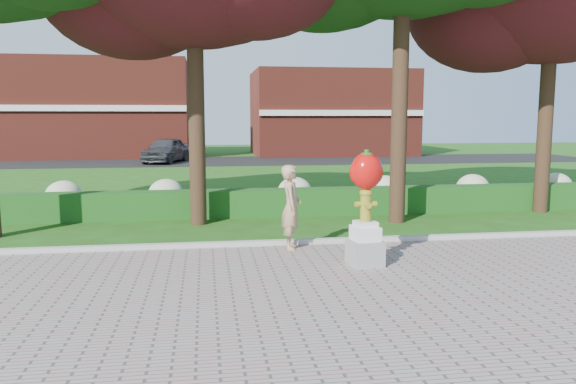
% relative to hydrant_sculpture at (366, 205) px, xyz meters
% --- Properties ---
extents(ground, '(100.00, 100.00, 0.00)m').
position_rel_hydrant_sculpture_xyz_m(ground, '(-1.29, -1.04, -1.24)').
color(ground, '#224912').
rests_on(ground, ground).
extents(curb, '(40.00, 0.18, 0.15)m').
position_rel_hydrant_sculpture_xyz_m(curb, '(-1.29, 1.96, -1.17)').
color(curb, '#ADADA5').
rests_on(curb, ground).
extents(lawn_hedge, '(24.00, 0.70, 0.80)m').
position_rel_hydrant_sculpture_xyz_m(lawn_hedge, '(-1.29, 5.96, -0.84)').
color(lawn_hedge, '#143F12').
rests_on(lawn_hedge, ground).
extents(hydrangea_row, '(20.10, 1.10, 0.99)m').
position_rel_hydrant_sculpture_xyz_m(hydrangea_row, '(-0.71, 6.96, -0.69)').
color(hydrangea_row, '#BCBB8F').
rests_on(hydrangea_row, ground).
extents(street, '(50.00, 8.00, 0.02)m').
position_rel_hydrant_sculpture_xyz_m(street, '(-1.29, 26.96, -1.23)').
color(street, black).
rests_on(street, ground).
extents(building_left, '(14.00, 8.00, 7.00)m').
position_rel_hydrant_sculpture_xyz_m(building_left, '(-11.29, 32.96, 2.26)').
color(building_left, maroon).
rests_on(building_left, ground).
extents(building_right, '(12.00, 8.00, 6.40)m').
position_rel_hydrant_sculpture_xyz_m(building_right, '(6.71, 32.96, 1.96)').
color(building_right, maroon).
rests_on(building_right, ground).
extents(hydrant_sculpture, '(0.68, 0.68, 2.27)m').
position_rel_hydrant_sculpture_xyz_m(hydrant_sculpture, '(0.00, 0.00, 0.00)').
color(hydrant_sculpture, gray).
rests_on(hydrant_sculpture, walkway).
extents(woman, '(0.54, 0.74, 1.86)m').
position_rel_hydrant_sculpture_xyz_m(woman, '(-1.23, 1.56, -0.27)').
color(woman, tan).
rests_on(woman, walkway).
extents(parked_car, '(3.21, 5.08, 1.61)m').
position_rel_hydrant_sculpture_xyz_m(parked_car, '(-5.57, 26.32, -0.42)').
color(parked_car, '#393C40').
rests_on(parked_car, street).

